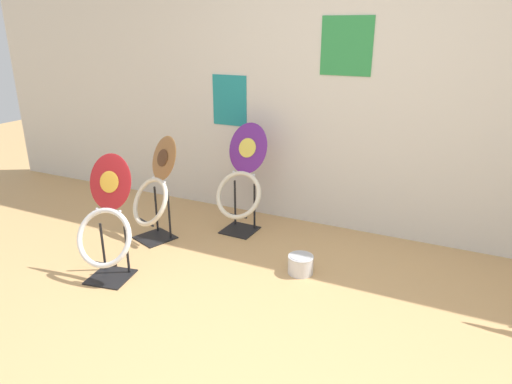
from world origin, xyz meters
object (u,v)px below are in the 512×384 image
object	(u,v)px
toilet_seat_display_woodgrain	(155,192)
toilet_seat_display_crimson_swirl	(106,226)
toilet_seat_display_purple_note	(241,185)
paint_can	(301,264)

from	to	relation	value
toilet_seat_display_woodgrain	toilet_seat_display_crimson_swirl	size ratio (longest dim) A/B	0.98
toilet_seat_display_woodgrain	toilet_seat_display_crimson_swirl	bearing A→B (deg)	-81.47
toilet_seat_display_woodgrain	toilet_seat_display_purple_note	xyz separation A→B (m)	(0.57, 0.45, 0.01)
toilet_seat_display_crimson_swirl	paint_can	distance (m)	1.40
toilet_seat_display_woodgrain	paint_can	bearing A→B (deg)	-1.79
paint_can	toilet_seat_display_crimson_swirl	bearing A→B (deg)	-152.31
toilet_seat_display_woodgrain	paint_can	size ratio (longest dim) A/B	4.58
toilet_seat_display_woodgrain	paint_can	distance (m)	1.35
toilet_seat_display_purple_note	paint_can	world-z (taller)	toilet_seat_display_purple_note
toilet_seat_display_crimson_swirl	paint_can	bearing A→B (deg)	27.69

